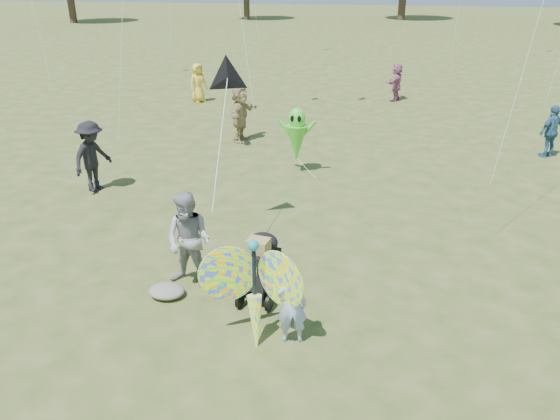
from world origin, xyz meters
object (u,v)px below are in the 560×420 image
(crowd_c, at_px, (551,131))
(jogging_stroller, at_px, (260,263))
(crowd_g, at_px, (198,83))
(adult_man, at_px, (189,241))
(crowd_d, at_px, (240,114))
(crowd_j, at_px, (396,82))
(butterfly_kite, at_px, (254,291))
(alien_kite, at_px, (297,137))
(crowd_b, at_px, (92,157))
(child_girl, at_px, (292,306))

(crowd_c, xyz_separation_m, jogging_stroller, (-6.42, -8.76, -0.14))
(crowd_g, bearing_deg, adult_man, -122.24)
(crowd_d, xyz_separation_m, crowd_j, (4.70, 6.81, -0.12))
(crowd_d, distance_m, butterfly_kite, 10.08)
(alien_kite, bearing_deg, crowd_b, -154.00)
(child_girl, distance_m, jogging_stroller, 1.30)
(crowd_b, relative_size, crowd_c, 1.15)
(crowd_j, xyz_separation_m, butterfly_kite, (-1.86, -16.48, 0.05))
(crowd_g, distance_m, crowd_j, 8.03)
(crowd_j, distance_m, jogging_stroller, 15.49)
(child_girl, height_order, adult_man, adult_man)
(child_girl, xyz_separation_m, butterfly_kite, (-0.53, -0.06, 0.21))
(crowd_g, relative_size, alien_kite, 0.88)
(adult_man, bearing_deg, jogging_stroller, 4.67)
(child_girl, xyz_separation_m, jogging_stroller, (-0.72, 1.08, 0.01))
(crowd_c, xyz_separation_m, alien_kite, (-6.87, -2.73, 0.22))
(adult_man, height_order, alien_kite, alien_kite)
(alien_kite, bearing_deg, crowd_j, 75.00)
(crowd_c, bearing_deg, child_girl, 21.85)
(child_girl, xyz_separation_m, crowd_g, (-6.50, 14.61, 0.17))
(crowd_c, height_order, jogging_stroller, crowd_c)
(jogging_stroller, bearing_deg, alien_kite, 102.82)
(child_girl, xyz_separation_m, adult_man, (-1.96, 1.19, 0.24))
(butterfly_kite, bearing_deg, jogging_stroller, 99.69)
(crowd_c, xyz_separation_m, crowd_g, (-12.19, 4.77, 0.02))
(crowd_b, distance_m, crowd_d, 5.31)
(adult_man, bearing_deg, child_girl, -21.27)
(crowd_c, bearing_deg, butterfly_kite, 19.75)
(crowd_d, distance_m, crowd_g, 5.90)
(crowd_j, xyz_separation_m, jogging_stroller, (-2.05, -15.35, -0.15))
(child_girl, bearing_deg, crowd_j, -107.62)
(adult_man, bearing_deg, crowd_g, 118.62)
(crowd_j, bearing_deg, butterfly_kite, 12.51)
(crowd_g, bearing_deg, child_girl, -116.93)
(adult_man, xyz_separation_m, crowd_d, (-1.41, 8.42, 0.03))
(crowd_d, relative_size, butterfly_kite, 0.97)
(crowd_g, height_order, crowd_j, crowd_g)
(crowd_c, bearing_deg, alien_kite, -16.37)
(crowd_b, relative_size, alien_kite, 0.99)
(crowd_j, xyz_separation_m, alien_kite, (-2.50, -9.32, 0.21))
(crowd_d, bearing_deg, adult_man, -162.28)
(crowd_g, bearing_deg, crowd_c, -72.28)
(butterfly_kite, relative_size, alien_kite, 1.03)
(adult_man, xyz_separation_m, jogging_stroller, (1.24, -0.11, -0.23))
(crowd_b, xyz_separation_m, alien_kite, (4.58, 2.23, 0.11))
(alien_kite, bearing_deg, crowd_g, 125.36)
(child_girl, height_order, alien_kite, alien_kite)
(jogging_stroller, bearing_deg, child_girl, -47.50)
(jogging_stroller, bearing_deg, crowd_b, 151.54)
(crowd_d, bearing_deg, butterfly_kite, -155.40)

